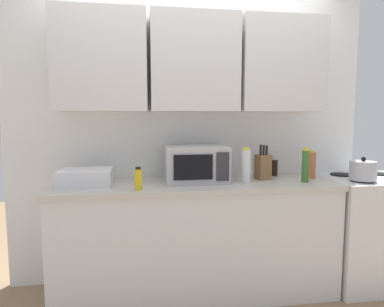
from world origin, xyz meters
name	(u,v)px	position (x,y,z in m)	size (l,w,h in m)	color
wall_back_with_cabinets	(192,97)	(0.00, -0.07, 1.57)	(3.04, 0.38, 2.60)	white
counter_run	(196,238)	(0.00, -0.30, 0.45)	(2.17, 0.63, 0.90)	silver
stove_range	(367,229)	(1.47, -0.32, 0.45)	(0.76, 0.64, 0.91)	silver
kettle	(363,170)	(1.30, -0.46, 0.99)	(0.20, 0.20, 0.18)	#B2B2B7
microwave	(196,164)	(0.00, -0.26, 1.04)	(0.48, 0.37, 0.28)	#B7B7BC
dish_rack	(86,177)	(-0.83, -0.30, 0.96)	(0.38, 0.30, 0.12)	silver
knife_block	(263,166)	(0.56, -0.25, 1.00)	(0.11, 0.13, 0.28)	brown
bottle_spice_jar	(311,165)	(0.97, -0.25, 1.01)	(0.08, 0.08, 0.23)	#BC6638
bottle_soy_dark	(274,167)	(0.71, -0.11, 0.98)	(0.05, 0.05, 0.17)	black
bottle_green_oil	(305,165)	(0.84, -0.42, 1.03)	(0.05, 0.05, 0.27)	#386B2D
bottle_white_jar	(246,165)	(0.38, -0.34, 1.03)	(0.07, 0.07, 0.27)	white
bottle_yellow_mustard	(138,179)	(-0.44, -0.52, 0.98)	(0.06, 0.06, 0.16)	gold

